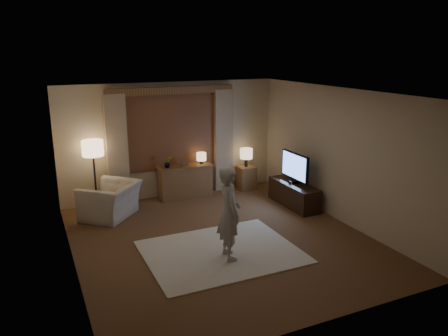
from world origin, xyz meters
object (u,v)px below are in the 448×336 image
tv_stand (294,194)px  person (229,213)px  side_table (246,178)px  armchair (110,201)px  sideboard (185,182)px

tv_stand → person: bearing=-144.7°
person → side_table: bearing=-25.6°
armchair → side_table: armchair is taller
armchair → tv_stand: size_ratio=0.77×
sideboard → side_table: size_ratio=2.14×
armchair → tv_stand: 3.86m
sideboard → side_table: sideboard is taller
sideboard → tv_stand: size_ratio=0.86×
tv_stand → side_table: bearing=105.0°
sideboard → person: size_ratio=0.78×
armchair → tv_stand: bearing=117.3°
sideboard → person: 3.24m
sideboard → person: (-0.40, -3.19, 0.44)m
side_table → tv_stand: side_table is taller
tv_stand → armchair: bearing=165.4°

